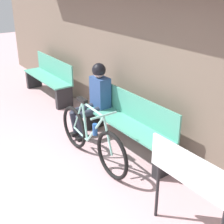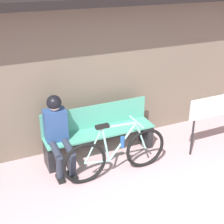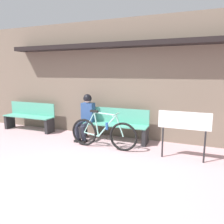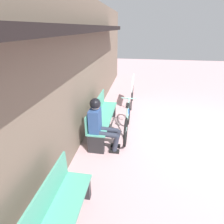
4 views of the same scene
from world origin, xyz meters
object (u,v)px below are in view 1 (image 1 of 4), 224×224
at_px(bicycle, 91,138).
at_px(signboard, 190,177).
at_px(park_bench_near, 127,123).
at_px(park_bench_far, 49,79).
at_px(person_seated, 95,94).

height_order(bicycle, signboard, signboard).
xyz_separation_m(park_bench_near, bicycle, (0.01, -0.67, -0.05)).
height_order(park_bench_far, signboard, signboard).
distance_m(park_bench_near, signboard, 2.00).
bearing_deg(park_bench_near, bicycle, -89.10).
bearing_deg(person_seated, park_bench_far, 176.66).
bearing_deg(signboard, park_bench_near, 159.39).
relative_size(park_bench_near, person_seated, 1.54).
bearing_deg(bicycle, park_bench_far, 166.86).
distance_m(person_seated, signboard, 2.64).
xyz_separation_m(person_seated, signboard, (2.58, -0.57, 0.07)).
height_order(person_seated, park_bench_far, person_seated).
bearing_deg(park_bench_far, park_bench_near, 0.05).
bearing_deg(park_bench_far, person_seated, -3.34).
distance_m(bicycle, signboard, 1.88).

